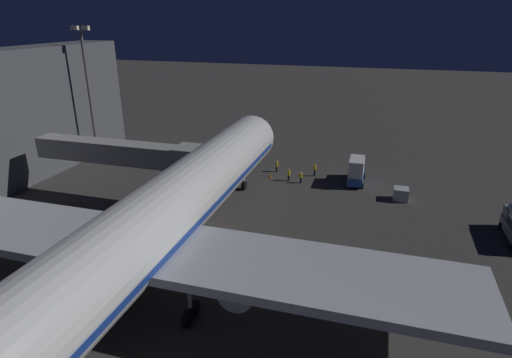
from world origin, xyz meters
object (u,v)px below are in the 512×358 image
object	(u,v)px
ground_crew_marshaller_fwd	(315,169)
traffic_cone_nose_starboard	(242,172)
jet_bridge	(130,154)
ground_crew_by_tug	(277,165)
baggage_container_mid_row	(401,194)
apron_floodlight_mast	(88,88)
traffic_cone_nose_port	(271,175)
catering_truck	(356,170)
ground_crew_by_belt_loader	(289,174)
ground_crew_under_port_wing	(301,177)
airliner_at_gate	(133,243)

from	to	relation	value
ground_crew_marshaller_fwd	traffic_cone_nose_starboard	bearing A→B (deg)	12.29
jet_bridge	traffic_cone_nose_starboard	bearing A→B (deg)	-126.85
ground_crew_by_tug	baggage_container_mid_row	bearing A→B (deg)	162.19
apron_floodlight_mast	ground_crew_by_tug	size ratio (longest dim) A/B	11.60
apron_floodlight_mast	ground_crew_by_tug	bearing A→B (deg)	-172.29
baggage_container_mid_row	jet_bridge	bearing A→B (deg)	17.12
jet_bridge	traffic_cone_nose_port	world-z (taller)	jet_bridge
catering_truck	traffic_cone_nose_starboard	distance (m)	16.31
ground_crew_by_belt_loader	ground_crew_marshaller_fwd	bearing A→B (deg)	-137.17
ground_crew_marshaller_fwd	ground_crew_by_tug	xyz separation A→B (m)	(5.67, -0.20, -0.06)
ground_crew_by_tug	catering_truck	bearing A→B (deg)	173.72
apron_floodlight_mast	ground_crew_under_port_wing	bearing A→B (deg)	-179.42
jet_bridge	apron_floodlight_mast	size ratio (longest dim) A/B	1.09
baggage_container_mid_row	traffic_cone_nose_starboard	distance (m)	22.25
apron_floodlight_mast	traffic_cone_nose_starboard	distance (m)	25.94
ground_crew_by_tug	traffic_cone_nose_port	distance (m)	2.57
ground_crew_under_port_wing	ground_crew_by_tug	xyz separation A→B (m)	(4.29, -3.46, 0.06)
baggage_container_mid_row	ground_crew_marshaller_fwd	size ratio (longest dim) A/B	0.98
jet_bridge	ground_crew_under_port_wing	world-z (taller)	jet_bridge
ground_crew_marshaller_fwd	traffic_cone_nose_starboard	xyz separation A→B (m)	(10.34, 2.25, -0.75)
ground_crew_by_tug	airliner_at_gate	bearing A→B (deg)	85.81
baggage_container_mid_row	traffic_cone_nose_port	xyz separation A→B (m)	(17.62, -3.12, -0.52)
traffic_cone_nose_port	baggage_container_mid_row	bearing A→B (deg)	169.98
apron_floodlight_mast	baggage_container_mid_row	bearing A→B (deg)	177.74
ground_crew_under_port_wing	traffic_cone_nose_starboard	world-z (taller)	ground_crew_under_port_wing
jet_bridge	traffic_cone_nose_port	distance (m)	19.93
ground_crew_under_port_wing	ground_crew_by_belt_loader	bearing A→B (deg)	-10.18
catering_truck	traffic_cone_nose_port	distance (m)	11.96
apron_floodlight_mast	traffic_cone_nose_port	distance (m)	29.95
jet_bridge	ground_crew_marshaller_fwd	xyz separation A→B (m)	(-19.99, -15.12, -5.13)
baggage_container_mid_row	traffic_cone_nose_starboard	world-z (taller)	baggage_container_mid_row
catering_truck	baggage_container_mid_row	world-z (taller)	catering_truck
jet_bridge	airliner_at_gate	bearing A→B (deg)	122.59
ground_crew_under_port_wing	traffic_cone_nose_port	world-z (taller)	ground_crew_under_port_wing
catering_truck	ground_crew_by_belt_loader	size ratio (longest dim) A/B	3.15
ground_crew_under_port_wing	traffic_cone_nose_port	size ratio (longest dim) A/B	2.98
jet_bridge	catering_truck	bearing A→B (deg)	-151.45
catering_truck	traffic_cone_nose_port	bearing A→B (deg)	5.76
traffic_cone_nose_port	traffic_cone_nose_starboard	bearing A→B (deg)	0.00
apron_floodlight_mast	traffic_cone_nose_starboard	size ratio (longest dim) A/B	36.82
catering_truck	ground_crew_by_belt_loader	xyz separation A→B (m)	(9.01, 1.87, -0.88)
ground_crew_under_port_wing	traffic_cone_nose_starboard	distance (m)	9.04
catering_truck	ground_crew_by_tug	xyz separation A→B (m)	(11.51, -1.27, -0.89)
jet_bridge	apron_floodlight_mast	distance (m)	18.69
ground_crew_by_tug	ground_crew_under_port_wing	bearing A→B (deg)	141.10
ground_crew_under_port_wing	ground_crew_by_tug	distance (m)	5.51
traffic_cone_nose_port	ground_crew_under_port_wing	bearing A→B (deg)	167.60
ground_crew_by_belt_loader	apron_floodlight_mast	bearing A→B (deg)	1.22
airliner_at_gate	traffic_cone_nose_port	distance (m)	32.00
airliner_at_gate	traffic_cone_nose_port	bearing A→B (deg)	-94.01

